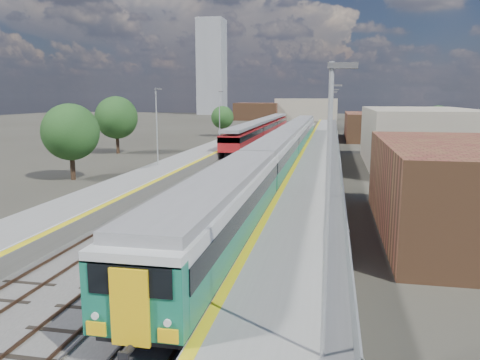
% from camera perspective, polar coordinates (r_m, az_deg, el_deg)
% --- Properties ---
extents(ground, '(320.00, 320.00, 0.00)m').
position_cam_1_polar(ground, '(60.29, 4.73, 2.77)').
color(ground, '#47443A').
rests_on(ground, ground).
extents(ballast_bed, '(10.50, 155.00, 0.06)m').
position_cam_1_polar(ballast_bed, '(63.03, 2.95, 3.14)').
color(ballast_bed, '#565451').
rests_on(ballast_bed, ground).
extents(tracks, '(8.96, 160.00, 0.17)m').
position_cam_1_polar(tracks, '(64.59, 3.69, 3.37)').
color(tracks, '#4C3323').
rests_on(tracks, ground).
extents(platform_right, '(4.70, 155.00, 8.52)m').
position_cam_1_polar(platform_right, '(62.34, 9.83, 3.39)').
color(platform_right, slate).
rests_on(platform_right, ground).
extents(platform_left, '(4.30, 155.00, 8.52)m').
position_cam_1_polar(platform_left, '(64.28, -3.07, 3.71)').
color(platform_left, slate).
rests_on(platform_left, ground).
extents(buildings, '(72.00, 185.50, 40.00)m').
position_cam_1_polar(buildings, '(150.11, 1.68, 11.29)').
color(buildings, brown).
rests_on(buildings, ground).
extents(green_train, '(3.00, 83.49, 3.30)m').
position_cam_1_polar(green_train, '(53.25, 5.55, 4.30)').
color(green_train, black).
rests_on(green_train, ground).
extents(red_train, '(2.83, 57.44, 3.57)m').
position_cam_1_polar(red_train, '(84.32, 2.86, 6.33)').
color(red_train, black).
rests_on(red_train, ground).
extents(tree_a, '(5.24, 5.24, 7.10)m').
position_cam_1_polar(tree_a, '(46.07, -19.96, 5.51)').
color(tree_a, '#382619').
rests_on(tree_a, ground).
extents(tree_b, '(5.72, 5.72, 7.75)m').
position_cam_1_polar(tree_b, '(65.92, -14.83, 7.36)').
color(tree_b, '#382619').
rests_on(tree_b, ground).
extents(tree_c, '(4.36, 4.36, 5.90)m').
position_cam_1_polar(tree_c, '(91.56, -2.16, 7.64)').
color(tree_c, '#382619').
rests_on(tree_c, ground).
extents(tree_d, '(4.64, 4.64, 6.29)m').
position_cam_1_polar(tree_d, '(81.69, 22.95, 6.72)').
color(tree_d, '#382619').
rests_on(tree_d, ground).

